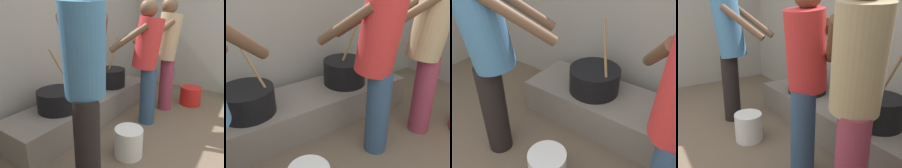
# 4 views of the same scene
# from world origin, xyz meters

# --- Properties ---
(block_enclosure_rear) EXTENTS (5.23, 0.20, 2.03)m
(block_enclosure_rear) POSITION_xyz_m (0.00, 2.47, 1.02)
(block_enclosure_rear) COLOR #9E998E
(block_enclosure_rear) RESTS_ON ground_plane
(hearth_ledge) EXTENTS (2.32, 0.60, 0.33)m
(hearth_ledge) POSITION_xyz_m (0.27, 1.95, 0.17)
(hearth_ledge) COLOR slate
(hearth_ledge) RESTS_ON ground_plane
(cooking_pot_main) EXTENTS (0.47, 0.47, 0.69)m
(cooking_pot_main) POSITION_xyz_m (-0.25, 1.94, 0.45)
(cooking_pot_main) COLOR black
(cooking_pot_main) RESTS_ON hearth_ledge
(cooking_pot_secondary) EXTENTS (0.45, 0.45, 0.72)m
(cooking_pot_secondary) POSITION_xyz_m (0.80, 1.95, 0.47)
(cooking_pot_secondary) COLOR black
(cooking_pot_secondary) RESTS_ON hearth_ledge
(cook_in_red_shirt) EXTENTS (0.57, 0.72, 1.54)m
(cook_in_red_shirt) POSITION_xyz_m (0.61, 1.27, 0.88)
(cook_in_red_shirt) COLOR navy
(cook_in_red_shirt) RESTS_ON ground_plane
(cook_in_tan_shirt) EXTENTS (0.71, 0.67, 1.59)m
(cook_in_tan_shirt) POSITION_xyz_m (1.16, 1.23, 0.91)
(cook_in_tan_shirt) COLOR #8C3347
(cook_in_tan_shirt) RESTS_ON ground_plane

